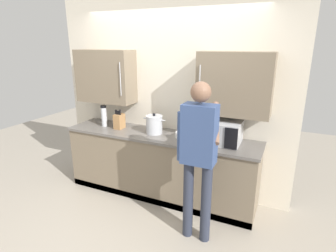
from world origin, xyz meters
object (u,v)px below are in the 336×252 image
at_px(thermos_flask, 104,116).
at_px(fruit_bowl, 183,134).
at_px(microwave_oven, 216,132).
at_px(stock_pot, 154,124).
at_px(person_figure, 199,150).
at_px(knife_block, 119,121).

height_order(thermos_flask, fruit_bowl, thermos_flask).
bearing_deg(microwave_oven, stock_pot, -179.25).
bearing_deg(person_figure, stock_pot, 142.17).
bearing_deg(fruit_bowl, person_figure, -57.25).
bearing_deg(stock_pot, person_figure, -37.83).
distance_m(microwave_oven, stock_pot, 0.85).
xyz_separation_m(fruit_bowl, person_figure, (0.42, -0.66, 0.09)).
xyz_separation_m(knife_block, fruit_bowl, (0.97, 0.02, -0.07)).
distance_m(fruit_bowl, person_figure, 0.79).
xyz_separation_m(stock_pot, thermos_flask, (-0.81, -0.02, 0.03)).
distance_m(thermos_flask, person_figure, 1.78).
relative_size(fruit_bowl, person_figure, 0.12).
bearing_deg(microwave_oven, person_figure, -90.46).
height_order(microwave_oven, thermos_flask, thermos_flask).
height_order(microwave_oven, knife_block, knife_block).
bearing_deg(thermos_flask, microwave_oven, 0.94).
bearing_deg(stock_pot, fruit_bowl, 0.40).
xyz_separation_m(microwave_oven, fruit_bowl, (-0.43, -0.01, -0.09)).
bearing_deg(person_figure, knife_block, 155.38).
bearing_deg(microwave_oven, fruit_bowl, -178.91).
xyz_separation_m(stock_pot, fruit_bowl, (0.42, 0.00, -0.08)).
bearing_deg(knife_block, fruit_bowl, 1.11).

